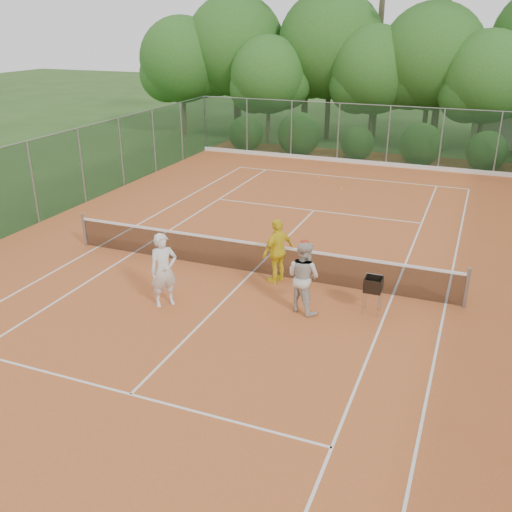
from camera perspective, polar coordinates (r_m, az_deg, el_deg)
The scene contains 13 objects.
ground at distance 16.83m, azimuth -0.39°, elevation -1.72°, with size 120.00×120.00×0.00m, color #29481A.
clay_court at distance 16.83m, azimuth -0.39°, elevation -1.69°, with size 18.00×36.00×0.02m, color #BE5E2B.
tennis_net at distance 16.62m, azimuth -0.39°, elevation -0.05°, with size 11.97×0.10×1.10m.
player_white at distance 14.76m, azimuth -9.22°, elevation -1.40°, with size 0.71×0.47×1.96m, color silver.
player_center_grp at distance 14.31m, azimuth 4.77°, elevation -2.05°, with size 1.13×1.01×1.93m.
player_yellow at distance 15.90m, azimuth 2.19°, elevation 0.51°, with size 1.10×0.46×1.87m, color yellow.
ball_hopper at distance 14.54m, azimuth 11.66°, elevation -2.87°, with size 0.42×0.42×0.97m.
stray_ball_a at distance 25.66m, azimuth 8.55°, elevation 6.75°, with size 0.07×0.07×0.07m, color yellow.
stray_ball_b at distance 27.37m, azimuth 6.30°, elevation 7.85°, with size 0.07×0.07×0.07m, color #D9E735.
stray_ball_c at distance 26.90m, azimuth 15.77°, elevation 6.88°, with size 0.07×0.07×0.07m, color #C6DA32.
court_markings at distance 16.82m, azimuth -0.39°, elevation -1.65°, with size 11.03×23.83×0.01m.
fence_back at distance 30.27m, azimuth 10.64°, elevation 11.86°, with size 18.07×0.07×3.00m.
tropical_treeline at distance 34.76m, azimuth 15.40°, elevation 18.78°, with size 32.10×8.49×15.03m.
Camera 1 is at (5.82, -14.21, 6.90)m, focal length 40.00 mm.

